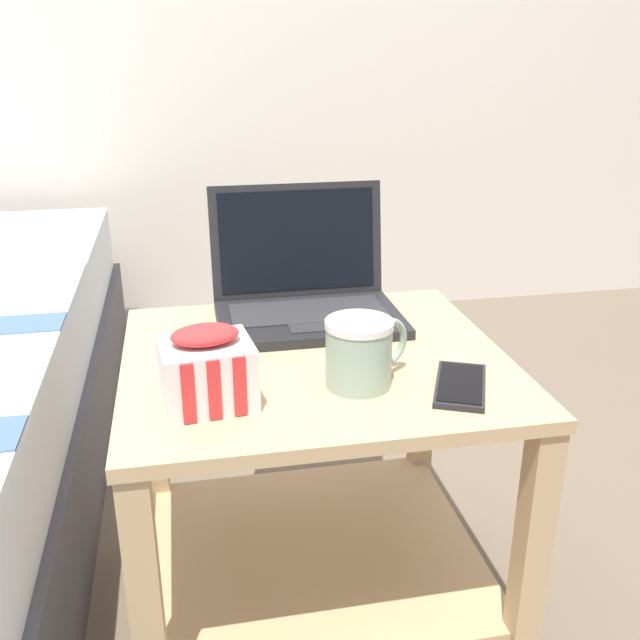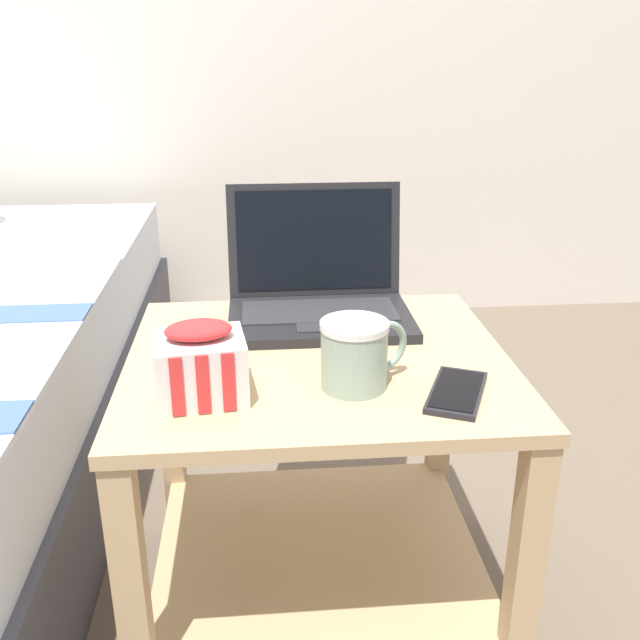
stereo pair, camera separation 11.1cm
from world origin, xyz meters
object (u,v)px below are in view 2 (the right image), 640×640
at_px(laptop, 318,292).
at_px(snack_bag, 201,364).
at_px(mug_front_left, 356,351).
at_px(cell_phone, 457,392).

bearing_deg(laptop, snack_bag, -122.15).
relative_size(laptop, mug_front_left, 2.39).
bearing_deg(snack_bag, mug_front_left, 3.60).
bearing_deg(cell_phone, mug_front_left, 163.58).
distance_m(laptop, snack_bag, 0.37).
relative_size(mug_front_left, snack_bag, 1.00).
height_order(laptop, mug_front_left, laptop).
bearing_deg(laptop, mug_front_left, -84.21).
bearing_deg(mug_front_left, laptop, 95.79).
height_order(laptop, snack_bag, laptop).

